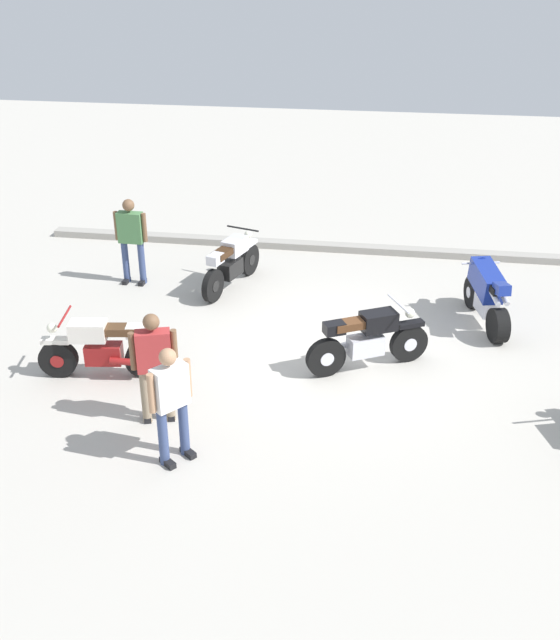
% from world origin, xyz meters
% --- Properties ---
extents(ground_plane, '(40.00, 40.00, 0.00)m').
position_xyz_m(ground_plane, '(0.00, 0.00, 0.00)').
color(ground_plane, '#B7B2A8').
extents(curb_edge, '(14.00, 0.30, 0.15)m').
position_xyz_m(curb_edge, '(0.00, 4.60, 0.07)').
color(curb_edge, '#9C978F').
rests_on(curb_edge, ground).
extents(motorcycle_black_cruiser, '(1.91, 1.08, 1.09)m').
position_xyz_m(motorcycle_black_cruiser, '(0.46, -0.42, 0.52)').
color(motorcycle_black_cruiser, black).
rests_on(motorcycle_black_cruiser, ground).
extents(motorcycle_cream_vintage, '(1.95, 0.70, 1.07)m').
position_xyz_m(motorcycle_cream_vintage, '(-3.63, -1.30, 0.49)').
color(motorcycle_cream_vintage, black).
rests_on(motorcycle_cream_vintage, ground).
extents(motorcycle_blue_sportbike, '(0.80, 1.94, 1.14)m').
position_xyz_m(motorcycle_blue_sportbike, '(2.46, 1.49, 0.59)').
color(motorcycle_blue_sportbike, black).
rests_on(motorcycle_blue_sportbike, ground).
extents(motorcycle_silver_cruiser, '(0.92, 2.03, 1.09)m').
position_xyz_m(motorcycle_silver_cruiser, '(-2.34, 2.32, 0.52)').
color(motorcycle_silver_cruiser, black).
rests_on(motorcycle_silver_cruiser, ground).
extents(person_in_white_shirt, '(0.52, 0.56, 1.66)m').
position_xyz_m(person_in_white_shirt, '(-1.93, -3.16, 0.94)').
color(person_in_white_shirt, '#384772').
rests_on(person_in_white_shirt, ground).
extents(person_in_green_shirt, '(0.67, 0.32, 1.73)m').
position_xyz_m(person_in_green_shirt, '(-4.31, 2.26, 1.00)').
color(person_in_green_shirt, '#384772').
rests_on(person_in_green_shirt, ground).
extents(person_in_red_shirt, '(0.65, 0.42, 1.70)m').
position_xyz_m(person_in_red_shirt, '(-2.40, -2.35, 0.97)').
color(person_in_red_shirt, gray).
rests_on(person_in_red_shirt, ground).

